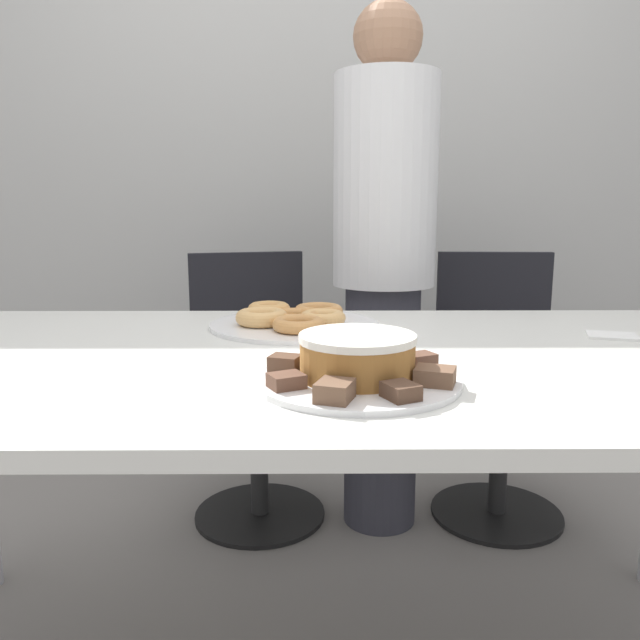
{
  "coord_description": "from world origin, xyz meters",
  "views": [
    {
      "loc": [
        -0.02,
        -1.17,
        1.05
      ],
      "look_at": [
        -0.01,
        0.02,
        0.83
      ],
      "focal_mm": 35.0,
      "sensor_mm": 36.0,
      "label": 1
    }
  ],
  "objects_px": {
    "person_standing": "(384,262)",
    "office_chair_right": "(498,393)",
    "plate_cake": "(357,381)",
    "napkin": "(612,336)",
    "office_chair_left": "(255,393)",
    "frosted_cake": "(357,356)",
    "plate_donuts": "(295,325)"
  },
  "relations": [
    {
      "from": "office_chair_right",
      "to": "plate_cake",
      "type": "height_order",
      "value": "office_chair_right"
    },
    {
      "from": "office_chair_right",
      "to": "napkin",
      "type": "xyz_separation_m",
      "value": [
        0.02,
        -0.72,
        0.35
      ]
    },
    {
      "from": "office_chair_right",
      "to": "frosted_cake",
      "type": "relative_size",
      "value": 4.74
    },
    {
      "from": "plate_cake",
      "to": "plate_donuts",
      "type": "xyz_separation_m",
      "value": [
        -0.11,
        0.46,
        0.0
      ]
    },
    {
      "from": "office_chair_left",
      "to": "frosted_cake",
      "type": "distance_m",
      "value": 1.17
    },
    {
      "from": "plate_donuts",
      "to": "frosted_cake",
      "type": "height_order",
      "value": "frosted_cake"
    },
    {
      "from": "plate_donuts",
      "to": "plate_cake",
      "type": "bearing_deg",
      "value": -76.13
    },
    {
      "from": "office_chair_right",
      "to": "office_chair_left",
      "type": "bearing_deg",
      "value": -176.51
    },
    {
      "from": "office_chair_right",
      "to": "napkin",
      "type": "relative_size",
      "value": 7.3
    },
    {
      "from": "person_standing",
      "to": "frosted_cake",
      "type": "height_order",
      "value": "person_standing"
    },
    {
      "from": "plate_donuts",
      "to": "napkin",
      "type": "relative_size",
      "value": 3.25
    },
    {
      "from": "office_chair_left",
      "to": "napkin",
      "type": "height_order",
      "value": "office_chair_left"
    },
    {
      "from": "person_standing",
      "to": "plate_donuts",
      "type": "bearing_deg",
      "value": -116.66
    },
    {
      "from": "person_standing",
      "to": "frosted_cake",
      "type": "xyz_separation_m",
      "value": [
        -0.15,
        -0.99,
        -0.06
      ]
    },
    {
      "from": "person_standing",
      "to": "office_chair_left",
      "type": "height_order",
      "value": "person_standing"
    },
    {
      "from": "office_chair_right",
      "to": "plate_cake",
      "type": "distance_m",
      "value": 1.26
    },
    {
      "from": "office_chair_right",
      "to": "plate_donuts",
      "type": "xyz_separation_m",
      "value": [
        -0.67,
        -0.61,
        0.35
      ]
    },
    {
      "from": "office_chair_left",
      "to": "office_chair_right",
      "type": "bearing_deg",
      "value": -14.4
    },
    {
      "from": "plate_cake",
      "to": "office_chair_left",
      "type": "bearing_deg",
      "value": 104.22
    },
    {
      "from": "person_standing",
      "to": "office_chair_left",
      "type": "xyz_separation_m",
      "value": [
        -0.42,
        0.08,
        -0.45
      ]
    },
    {
      "from": "office_chair_left",
      "to": "plate_cake",
      "type": "relative_size",
      "value": 2.67
    },
    {
      "from": "plate_cake",
      "to": "plate_donuts",
      "type": "bearing_deg",
      "value": 103.87
    },
    {
      "from": "frosted_cake",
      "to": "napkin",
      "type": "relative_size",
      "value": 1.54
    },
    {
      "from": "office_chair_left",
      "to": "frosted_cake",
      "type": "bearing_deg",
      "value": -90.31
    },
    {
      "from": "person_standing",
      "to": "napkin",
      "type": "height_order",
      "value": "person_standing"
    },
    {
      "from": "person_standing",
      "to": "office_chair_right",
      "type": "relative_size",
      "value": 1.85
    },
    {
      "from": "office_chair_right",
      "to": "plate_cake",
      "type": "bearing_deg",
      "value": -114.05
    },
    {
      "from": "person_standing",
      "to": "office_chair_right",
      "type": "bearing_deg",
      "value": 11.43
    },
    {
      "from": "office_chair_left",
      "to": "napkin",
      "type": "relative_size",
      "value": 7.3
    },
    {
      "from": "plate_cake",
      "to": "frosted_cake",
      "type": "xyz_separation_m",
      "value": [
        0.0,
        -0.0,
        0.04
      ]
    },
    {
      "from": "person_standing",
      "to": "napkin",
      "type": "relative_size",
      "value": 13.51
    },
    {
      "from": "plate_cake",
      "to": "frosted_cake",
      "type": "relative_size",
      "value": 1.77
    }
  ]
}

